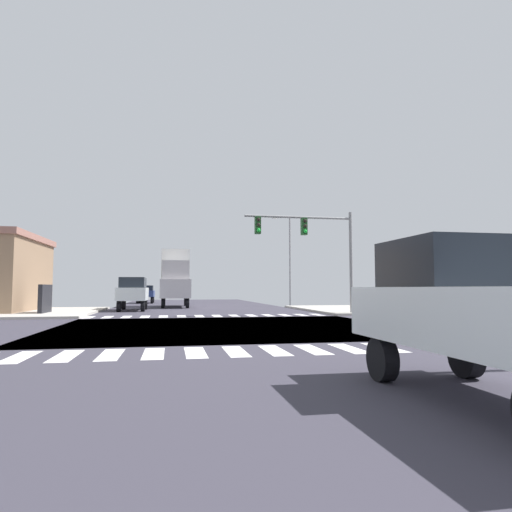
{
  "coord_description": "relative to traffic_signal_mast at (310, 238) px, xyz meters",
  "views": [
    {
      "loc": [
        -2.36,
        -18.57,
        1.58
      ],
      "look_at": [
        1.89,
        3.92,
        3.22
      ],
      "focal_mm": 31.57,
      "sensor_mm": 36.0,
      "label": 1
    }
  ],
  "objects": [
    {
      "name": "box_truck_trailing_1",
      "position": [
        -7.71,
        13.55,
        -2.01
      ],
      "size": [
        2.4,
        7.2,
        4.85
      ],
      "rotation": [
        0.0,
        0.0,
        3.14
      ],
      "color": "black",
      "rests_on": "ground"
    },
    {
      "name": "traffic_signal_mast",
      "position": [
        0.0,
        0.0,
        0.0
      ],
      "size": [
        6.61,
        0.55,
        6.19
      ],
      "color": "gray",
      "rests_on": "ground"
    },
    {
      "name": "pickup_leading_2",
      "position": [
        -3.71,
        -19.81,
        -3.28
      ],
      "size": [
        2.0,
        5.1,
        2.35
      ],
      "color": "black",
      "rests_on": "ground"
    },
    {
      "name": "ground",
      "position": [
        -5.71,
        -6.92,
        -4.6
      ],
      "size": [
        90.0,
        90.0,
        0.05
      ],
      "color": "#36333E"
    },
    {
      "name": "suv_middle_2",
      "position": [
        -10.71,
        7.66,
        -3.18
      ],
      "size": [
        1.96,
        4.6,
        2.34
      ],
      "rotation": [
        0.0,
        0.0,
        3.14
      ],
      "color": "black",
      "rests_on": "ground"
    },
    {
      "name": "crosswalk_far",
      "position": [
        -5.96,
        0.38,
        -4.57
      ],
      "size": [
        13.5,
        2.0,
        0.01
      ],
      "color": "white",
      "rests_on": "ground"
    },
    {
      "name": "sedan_crossing_1",
      "position": [
        -10.71,
        24.06,
        -3.46
      ],
      "size": [
        1.8,
        4.3,
        1.88
      ],
      "rotation": [
        0.0,
        0.0,
        3.14
      ],
      "color": "black",
      "rests_on": "ground"
    },
    {
      "name": "sidewalk_corner_ne",
      "position": [
        7.29,
        5.08,
        -4.51
      ],
      "size": [
        12.0,
        12.0,
        0.14
      ],
      "color": "#B2ADA3",
      "rests_on": "ground"
    },
    {
      "name": "street_lamp",
      "position": [
        2.26,
        13.8,
        0.27
      ],
      "size": [
        1.78,
        0.32,
        8.11
      ],
      "color": "gray",
      "rests_on": "ground"
    },
    {
      "name": "crosswalk_near",
      "position": [
        -5.96,
        -14.22,
        -4.57
      ],
      "size": [
        13.5,
        2.0,
        0.01
      ],
      "color": "white",
      "rests_on": "ground"
    }
  ]
}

